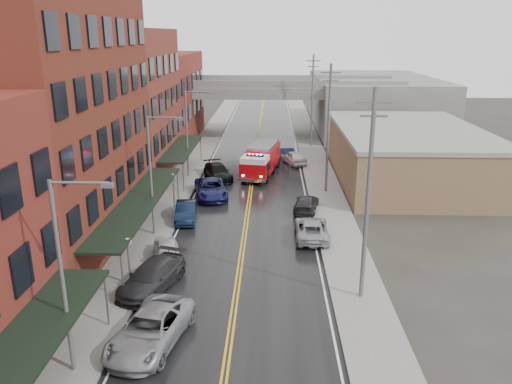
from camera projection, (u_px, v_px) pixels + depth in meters
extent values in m
cube|color=black|center=(248.00, 209.00, 43.19)|extent=(11.00, 160.00, 0.02)
cube|color=slate|center=(164.00, 207.00, 43.40)|extent=(3.00, 160.00, 0.15)
cube|color=slate|center=(333.00, 209.00, 42.95)|extent=(3.00, 160.00, 0.15)
cube|color=gray|center=(183.00, 208.00, 43.34)|extent=(0.30, 160.00, 0.15)
cube|color=gray|center=(313.00, 209.00, 43.00)|extent=(0.30, 160.00, 0.15)
cube|color=#5D2518|center=(49.00, 118.00, 34.20)|extent=(9.00, 20.00, 18.00)
cube|color=maroon|center=(124.00, 105.00, 51.32)|extent=(9.00, 15.00, 15.00)
cube|color=maroon|center=(161.00, 98.00, 68.44)|extent=(9.00, 20.00, 12.00)
cube|color=olive|center=(407.00, 156.00, 51.46)|extent=(14.00, 22.00, 5.00)
cube|color=slate|center=(372.00, 103.00, 79.52)|extent=(18.00, 30.00, 8.00)
cube|color=black|center=(3.00, 373.00, 17.75)|extent=(2.60, 16.00, 0.18)
cylinder|color=slate|center=(107.00, 301.00, 25.41)|extent=(0.10, 0.10, 3.00)
cube|color=black|center=(139.00, 201.00, 35.85)|extent=(2.60, 18.00, 0.18)
cylinder|color=slate|center=(122.00, 276.00, 28.08)|extent=(0.10, 0.10, 3.00)
cylinder|color=slate|center=(178.00, 187.00, 44.46)|extent=(0.10, 0.10, 3.00)
cube|color=black|center=(182.00, 148.00, 52.51)|extent=(2.60, 13.00, 0.18)
cylinder|color=slate|center=(183.00, 178.00, 47.12)|extent=(0.10, 0.10, 3.00)
cylinder|color=slate|center=(201.00, 149.00, 58.74)|extent=(0.10, 0.10, 3.00)
cylinder|color=#59595B|center=(129.00, 265.00, 29.63)|extent=(0.14, 0.14, 2.80)
sphere|color=silver|center=(127.00, 242.00, 29.18)|extent=(0.44, 0.44, 0.44)
cylinder|color=#59595B|center=(174.00, 193.00, 42.97)|extent=(0.14, 0.14, 2.80)
sphere|color=silver|center=(173.00, 176.00, 42.51)|extent=(0.44, 0.44, 0.44)
cylinder|color=#59595B|center=(63.00, 282.00, 21.09)|extent=(0.18, 0.18, 9.00)
cylinder|color=#59595B|center=(79.00, 183.00, 19.71)|extent=(2.40, 0.12, 0.12)
cube|color=#59595B|center=(107.00, 185.00, 19.71)|extent=(0.50, 0.22, 0.18)
cylinder|color=#59595B|center=(151.00, 178.00, 36.32)|extent=(0.18, 0.18, 9.00)
cylinder|color=#59595B|center=(164.00, 118.00, 34.95)|extent=(2.40, 0.12, 0.12)
cube|color=#59595B|center=(179.00, 119.00, 34.95)|extent=(0.50, 0.22, 0.18)
cylinder|color=#59595B|center=(187.00, 135.00, 51.56)|extent=(0.18, 0.18, 9.00)
cylinder|color=#59595B|center=(197.00, 92.00, 50.19)|extent=(2.40, 0.12, 0.12)
cube|color=#59595B|center=(208.00, 93.00, 50.18)|extent=(0.50, 0.22, 0.18)
cylinder|color=#59595B|center=(368.00, 199.00, 26.87)|extent=(0.24, 0.24, 12.00)
cube|color=#59595B|center=(375.00, 102.00, 25.29)|extent=(1.80, 0.12, 0.12)
cube|color=#59595B|center=(374.00, 116.00, 25.50)|extent=(1.40, 0.12, 0.12)
cylinder|color=#59595B|center=(328.00, 130.00, 45.91)|extent=(0.24, 0.24, 12.00)
cube|color=#59595B|center=(331.00, 73.00, 44.33)|extent=(1.80, 0.12, 0.12)
cube|color=#59595B|center=(331.00, 81.00, 44.54)|extent=(1.40, 0.12, 0.12)
cylinder|color=#59595B|center=(312.00, 102.00, 64.96)|extent=(0.24, 0.24, 12.00)
cube|color=#59595B|center=(313.00, 61.00, 63.38)|extent=(1.80, 0.12, 0.12)
cube|color=#59595B|center=(313.00, 66.00, 63.59)|extent=(1.40, 0.12, 0.12)
cube|color=slate|center=(258.00, 90.00, 71.62)|extent=(40.00, 10.00, 1.50)
cube|color=slate|center=(183.00, 116.00, 73.09)|extent=(1.60, 8.00, 6.00)
cube|color=slate|center=(334.00, 117.00, 72.42)|extent=(1.60, 8.00, 6.00)
cube|color=#B3080D|center=(263.00, 157.00, 54.49)|extent=(3.75, 6.34, 2.27)
cube|color=#B3080D|center=(255.00, 169.00, 50.67)|extent=(3.17, 3.26, 1.62)
cube|color=silver|center=(255.00, 159.00, 50.34)|extent=(3.00, 3.02, 0.54)
cube|color=black|center=(256.00, 166.00, 50.77)|extent=(2.99, 2.20, 0.86)
cube|color=slate|center=(263.00, 145.00, 54.10)|extent=(3.41, 5.87, 0.32)
cube|color=black|center=(255.00, 156.00, 50.23)|extent=(1.76, 0.62, 0.15)
sphere|color=#FF0C0C|center=(249.00, 154.00, 50.33)|extent=(0.22, 0.22, 0.22)
sphere|color=#1933FF|center=(261.00, 155.00, 50.09)|extent=(0.22, 0.22, 0.22)
cylinder|color=black|center=(244.00, 177.00, 51.06)|extent=(1.13, 0.57, 1.08)
cylinder|color=black|center=(266.00, 178.00, 50.57)|extent=(1.13, 0.57, 1.08)
cylinder|color=black|center=(252.00, 167.00, 54.58)|extent=(1.13, 0.57, 1.08)
cylinder|color=black|center=(273.00, 169.00, 54.09)|extent=(1.13, 0.57, 1.08)
cylinder|color=black|center=(257.00, 161.00, 57.09)|extent=(1.13, 0.57, 1.08)
cylinder|color=black|center=(277.00, 163.00, 56.61)|extent=(1.13, 0.57, 1.08)
imported|color=gray|center=(151.00, 329.00, 24.20)|extent=(3.95, 6.43, 1.66)
imported|color=#2B2B2E|center=(152.00, 277.00, 29.49)|extent=(3.83, 5.97, 1.61)
imported|color=silver|center=(167.00, 252.00, 32.97)|extent=(2.83, 4.56, 1.45)
imported|color=black|center=(186.00, 211.00, 40.45)|extent=(2.05, 4.68, 1.50)
imported|color=#131648|center=(211.00, 189.00, 46.10)|extent=(3.93, 6.36, 1.64)
imported|color=black|center=(218.00, 172.00, 51.83)|extent=(3.93, 5.88, 1.58)
imported|color=#96989D|center=(311.00, 229.00, 36.92)|extent=(2.49, 5.26, 1.45)
imported|color=#252527|center=(306.00, 203.00, 42.65)|extent=(2.64, 4.85, 1.33)
imported|color=silver|center=(294.00, 157.00, 57.95)|extent=(3.22, 4.92, 1.56)
imported|color=black|center=(286.00, 153.00, 60.60)|extent=(2.31, 4.30, 1.35)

